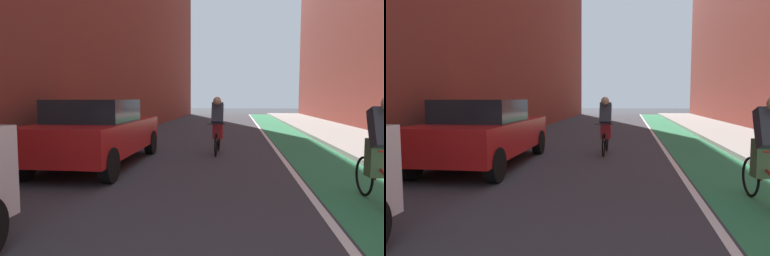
{
  "view_description": "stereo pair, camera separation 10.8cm",
  "coord_description": "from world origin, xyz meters",
  "views": [
    {
      "loc": [
        0.68,
        2.32,
        1.56
      ],
      "look_at": [
        -0.14,
        8.57,
        1.01
      ],
      "focal_mm": 31.82,
      "sensor_mm": 36.0,
      "label": 1
    },
    {
      "loc": [
        0.79,
        2.34,
        1.56
      ],
      "look_at": [
        -0.14,
        8.57,
        1.01
      ],
      "focal_mm": 31.82,
      "sensor_mm": 36.0,
      "label": 2
    }
  ],
  "objects": [
    {
      "name": "lane_divider_stripe",
      "position": [
        1.87,
        16.94,
        0.0
      ],
      "size": [
        0.12,
        37.88,
        0.0
      ],
      "primitive_type": "cube",
      "color": "white",
      "rests_on": "ground"
    },
    {
      "name": "parked_sedan_red",
      "position": [
        -2.52,
        9.82,
        0.79
      ],
      "size": [
        1.98,
        4.43,
        1.53
      ],
      "color": "red",
      "rests_on": "ground"
    },
    {
      "name": "ground_plane",
      "position": [
        0.0,
        14.94,
        0.0
      ],
      "size": [
        83.33,
        83.33,
        0.0
      ],
      "primitive_type": "plane",
      "color": "#38383D"
    },
    {
      "name": "cyclist_trailing",
      "position": [
        0.15,
        11.87,
        0.85
      ],
      "size": [
        0.48,
        1.69,
        1.6
      ],
      "color": "black",
      "rests_on": "ground"
    },
    {
      "name": "sidewalk_right",
      "position": [
        5.04,
        16.94,
        0.07
      ],
      "size": [
        2.94,
        37.88,
        0.14
      ],
      "primitive_type": "cube",
      "color": "#A8A59E",
      "rests_on": "ground"
    },
    {
      "name": "cyclist_mid",
      "position": [
        2.74,
        7.49,
        0.84
      ],
      "size": [
        0.48,
        1.68,
        1.6
      ],
      "color": "black",
      "rests_on": "ground"
    },
    {
      "name": "bike_lane_paint",
      "position": [
        2.77,
        16.94,
        0.0
      ],
      "size": [
        1.6,
        37.88,
        0.0
      ],
      "primitive_type": "cube",
      "color": "#2D8451",
      "rests_on": "ground"
    }
  ]
}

